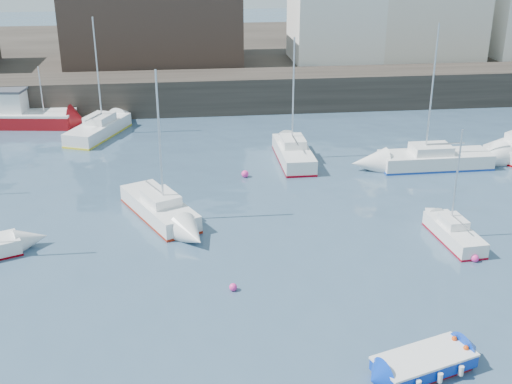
{
  "coord_description": "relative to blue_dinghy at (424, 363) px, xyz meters",
  "views": [
    {
      "loc": [
        -3.74,
        -19.42,
        14.5
      ],
      "look_at": [
        0.0,
        12.0,
        1.5
      ],
      "focal_mm": 45.0,
      "sensor_mm": 36.0,
      "label": 1
    }
  ],
  "objects": [
    {
      "name": "buoy_far",
      "position": [
        -4.28,
        19.89,
        -0.38
      ],
      "size": [
        0.46,
        0.46,
        0.46
      ],
      "primitive_type": "sphere",
      "color": "#FF3299",
      "rests_on": "ground"
    },
    {
      "name": "buoy_mid",
      "position": [
        5.32,
        7.55,
        -0.38
      ],
      "size": [
        0.37,
        0.37,
        0.37
      ],
      "primitive_type": "sphere",
      "color": "#FF3299",
      "rests_on": "ground"
    },
    {
      "name": "bldg_east_d",
      "position": [
        6.68,
        43.2,
        6.98
      ],
      "size": [
        11.14,
        11.14,
        8.95
      ],
      "color": "white",
      "rests_on": "land_strip"
    },
    {
      "name": "sailboat_f",
      "position": [
        -0.74,
        22.51,
        0.19
      ],
      "size": [
        2.02,
        6.27,
        8.15
      ],
      "color": "white",
      "rests_on": "ground"
    },
    {
      "name": "warehouse",
      "position": [
        -10.32,
        44.7,
        6.23
      ],
      "size": [
        16.4,
        10.4,
        7.6
      ],
      "color": "#3D2D26",
      "rests_on": "land_strip"
    },
    {
      "name": "land_strip",
      "position": [
        -4.32,
        54.7,
        1.02
      ],
      "size": [
        90.0,
        32.0,
        2.8
      ],
      "primitive_type": "cube",
      "color": "#28231E",
      "rests_on": "ground"
    },
    {
      "name": "buoy_near",
      "position": [
        -6.2,
        6.29,
        -0.38
      ],
      "size": [
        0.35,
        0.35,
        0.35
      ],
      "primitive_type": "sphere",
      "color": "#FF3299",
      "rests_on": "ground"
    },
    {
      "name": "sailboat_d",
      "position": [
        8.23,
        20.21,
        0.18
      ],
      "size": [
        7.3,
        2.4,
        9.28
      ],
      "color": "white",
      "rests_on": "ground"
    },
    {
      "name": "sailboat_h",
      "position": [
        -14.36,
        29.84,
        0.18
      ],
      "size": [
        4.62,
        7.07,
        8.7
      ],
      "color": "white",
      "rests_on": "ground"
    },
    {
      "name": "sailboat_c",
      "position": [
        5.18,
        9.76,
        0.05
      ],
      "size": [
        1.72,
        4.42,
        5.7
      ],
      "color": "white",
      "rests_on": "ground"
    },
    {
      "name": "quay_wall",
      "position": [
        -4.32,
        36.7,
        1.12
      ],
      "size": [
        90.0,
        5.0,
        3.0
      ],
      "primitive_type": "cube",
      "color": "#28231E",
      "rests_on": "ground"
    },
    {
      "name": "fishing_boat",
      "position": [
        -20.45,
        33.23,
        0.54
      ],
      "size": [
        7.48,
        3.64,
        4.76
      ],
      "color": "maroon",
      "rests_on": "ground"
    },
    {
      "name": "blue_dinghy",
      "position": [
        0.0,
        0.0,
        0.0
      ],
      "size": [
        3.92,
        2.59,
        0.69
      ],
      "color": "maroon",
      "rests_on": "ground"
    },
    {
      "name": "sailboat_b",
      "position": [
        -9.51,
        14.48,
        0.15
      ],
      "size": [
        4.52,
        6.58,
        8.14
      ],
      "color": "white",
      "rests_on": "ground"
    },
    {
      "name": "water",
      "position": [
        -4.32,
        1.7,
        -0.38
      ],
      "size": [
        220.0,
        220.0,
        0.0
      ],
      "primitive_type": "plane",
      "color": "#2D4760",
      "rests_on": "ground"
    }
  ]
}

